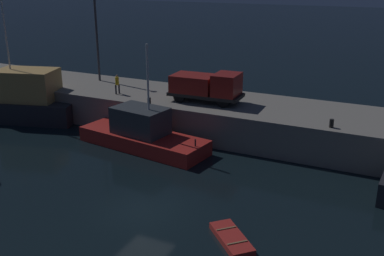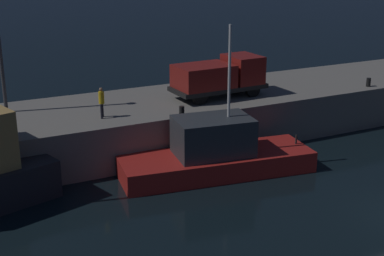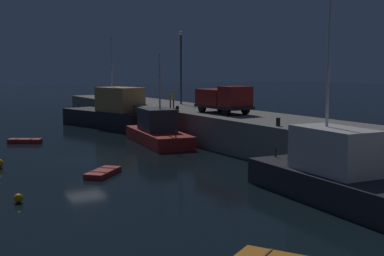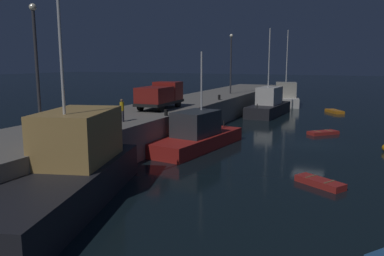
{
  "view_description": "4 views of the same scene",
  "coord_description": "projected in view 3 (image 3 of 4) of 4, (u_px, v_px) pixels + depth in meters",
  "views": [
    {
      "loc": [
        11.45,
        -17.81,
        11.95
      ],
      "look_at": [
        -1.57,
        9.15,
        1.56
      ],
      "focal_mm": 42.16,
      "sensor_mm": 36.0,
      "label": 1
    },
    {
      "loc": [
        -17.32,
        -14.29,
        10.75
      ],
      "look_at": [
        -5.15,
        9.99,
        1.83
      ],
      "focal_mm": 50.68,
      "sensor_mm": 36.0,
      "label": 2
    },
    {
      "loc": [
        33.48,
        -10.63,
        6.29
      ],
      "look_at": [
        -0.86,
        8.93,
        1.65
      ],
      "focal_mm": 47.44,
      "sensor_mm": 36.0,
      "label": 3
    },
    {
      "loc": [
        -32.1,
        -3.67,
        6.78
      ],
      "look_at": [
        -4.48,
        8.49,
        1.5
      ],
      "focal_mm": 36.19,
      "sensor_mm": 36.0,
      "label": 4
    }
  ],
  "objects": [
    {
      "name": "fishing_boat_orange",
      "position": [
        158.0,
        131.0,
        42.84
      ],
      "size": [
        10.09,
        4.43,
        7.47
      ],
      "color": "red",
      "rests_on": "ground"
    },
    {
      "name": "utility_truck",
      "position": [
        224.0,
        99.0,
        42.37
      ],
      "size": [
        5.65,
        2.51,
        2.31
      ],
      "color": "black",
      "rests_on": "pier_quay"
    },
    {
      "name": "dockworker",
      "position": [
        172.0,
        98.0,
        48.37
      ],
      "size": [
        0.39,
        0.4,
        1.59
      ],
      "color": "black",
      "rests_on": "pier_quay"
    },
    {
      "name": "lamp_post_west",
      "position": [
        181.0,
        61.0,
        53.24
      ],
      "size": [
        0.44,
        0.44,
        7.64
      ],
      "color": "#38383D",
      "rests_on": "pier_quay"
    },
    {
      "name": "bollard_east",
      "position": [
        177.0,
        109.0,
        44.41
      ],
      "size": [
        0.28,
        0.28,
        0.49
      ],
      "primitive_type": "cylinder",
      "color": "black",
      "rests_on": "pier_quay"
    },
    {
      "name": "bollard_central",
      "position": [
        104.0,
        97.0,
        62.09
      ],
      "size": [
        0.28,
        0.28,
        0.51
      ],
      "primitive_type": "cylinder",
      "color": "black",
      "rests_on": "pier_quay"
    },
    {
      "name": "ground_plane",
      "position": [
        86.0,
        161.0,
        34.85
      ],
      "size": [
        320.0,
        320.0,
        0.0
      ],
      "primitive_type": "plane",
      "color": "black"
    },
    {
      "name": "fishing_trawler_red",
      "position": [
        112.0,
        112.0,
        54.83
      ],
      "size": [
        12.97,
        7.0,
        9.72
      ],
      "color": "#232328",
      "rests_on": "ground"
    },
    {
      "name": "fishing_boat_white",
      "position": [
        332.0,
        174.0,
        24.27
      ],
      "size": [
        10.02,
        3.77,
        10.64
      ],
      "color": "#232328",
      "rests_on": "ground"
    },
    {
      "name": "mooring_buoy_near",
      "position": [
        18.0,
        198.0,
        23.85
      ],
      "size": [
        0.44,
        0.44,
        0.44
      ],
      "primitive_type": "sphere",
      "color": "orange",
      "rests_on": "ground"
    },
    {
      "name": "rowboat_white_mid",
      "position": [
        25.0,
        141.0,
        43.06
      ],
      "size": [
        2.27,
        2.84,
        0.4
      ],
      "color": "#B22823",
      "rests_on": "ground"
    },
    {
      "name": "bollard_west",
      "position": [
        278.0,
        122.0,
        33.13
      ],
      "size": [
        0.28,
        0.28,
        0.55
      ],
      "primitive_type": "cylinder",
      "color": "black",
      "rests_on": "pier_quay"
    },
    {
      "name": "dinghy_orange_near",
      "position": [
        103.0,
        173.0,
        30.05
      ],
      "size": [
        2.83,
        2.83,
        0.35
      ],
      "color": "#B22823",
      "rests_on": "ground"
    },
    {
      "name": "pier_quay",
      "position": [
        245.0,
        130.0,
        41.27
      ],
      "size": [
        72.53,
        7.1,
        2.55
      ],
      "color": "gray",
      "rests_on": "ground"
    }
  ]
}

